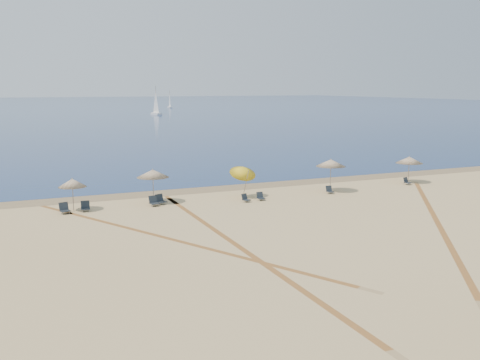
{
  "coord_description": "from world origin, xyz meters",
  "views": [
    {
      "loc": [
        -16.12,
        -17.6,
        8.28
      ],
      "look_at": [
        0.0,
        20.0,
        1.3
      ],
      "focal_mm": 41.27,
      "sensor_mm": 36.0,
      "label": 1
    }
  ],
  "objects_px": {
    "chair_3": "(85,207)",
    "chair_9": "(407,181)",
    "chair_7": "(260,197)",
    "umbrella_1": "(72,183)",
    "umbrella_3": "(243,171)",
    "chair_6": "(246,198)",
    "umbrella_5": "(409,160)",
    "umbrella_4": "(331,163)",
    "sailboat_0": "(156,106)",
    "chair_4": "(154,201)",
    "chair_2": "(64,209)",
    "chair_5": "(161,200)",
    "chair_8": "(330,190)",
    "sailboat_1": "(170,102)",
    "umbrella_2": "(153,174)"
  },
  "relations": [
    {
      "from": "umbrella_5",
      "to": "chair_9",
      "type": "bearing_deg",
      "value": -136.23
    },
    {
      "from": "chair_4",
      "to": "chair_2",
      "type": "bearing_deg",
      "value": 170.76
    },
    {
      "from": "umbrella_1",
      "to": "umbrella_4",
      "type": "relative_size",
      "value": 0.85
    },
    {
      "from": "chair_5",
      "to": "chair_6",
      "type": "bearing_deg",
      "value": -36.71
    },
    {
      "from": "chair_5",
      "to": "chair_8",
      "type": "bearing_deg",
      "value": -26.44
    },
    {
      "from": "umbrella_3",
      "to": "chair_3",
      "type": "relative_size",
      "value": 3.82
    },
    {
      "from": "chair_8",
      "to": "umbrella_1",
      "type": "bearing_deg",
      "value": 179.76
    },
    {
      "from": "umbrella_2",
      "to": "chair_6",
      "type": "relative_size",
      "value": 3.54
    },
    {
      "from": "umbrella_3",
      "to": "chair_6",
      "type": "bearing_deg",
      "value": -106.84
    },
    {
      "from": "chair_7",
      "to": "umbrella_1",
      "type": "bearing_deg",
      "value": 173.36
    },
    {
      "from": "umbrella_2",
      "to": "chair_9",
      "type": "distance_m",
      "value": 21.86
    },
    {
      "from": "chair_3",
      "to": "chair_9",
      "type": "xyz_separation_m",
      "value": [
        26.62,
        -0.36,
        -0.03
      ]
    },
    {
      "from": "chair_2",
      "to": "chair_8",
      "type": "relative_size",
      "value": 1.33
    },
    {
      "from": "umbrella_3",
      "to": "chair_2",
      "type": "xyz_separation_m",
      "value": [
        -12.88,
        -0.09,
        -1.76
      ]
    },
    {
      "from": "chair_4",
      "to": "chair_8",
      "type": "bearing_deg",
      "value": -13.22
    },
    {
      "from": "umbrella_5",
      "to": "chair_7",
      "type": "xyz_separation_m",
      "value": [
        -15.0,
        -1.69,
        -1.72
      ]
    },
    {
      "from": "chair_2",
      "to": "chair_8",
      "type": "distance_m",
      "value": 19.82
    },
    {
      "from": "umbrella_3",
      "to": "umbrella_5",
      "type": "bearing_deg",
      "value": 1.41
    },
    {
      "from": "chair_6",
      "to": "chair_9",
      "type": "distance_m",
      "value": 15.56
    },
    {
      "from": "chair_8",
      "to": "umbrella_3",
      "type": "bearing_deg",
      "value": 175.73
    },
    {
      "from": "chair_7",
      "to": "sailboat_1",
      "type": "relative_size",
      "value": 0.09
    },
    {
      "from": "chair_4",
      "to": "chair_9",
      "type": "relative_size",
      "value": 1.08
    },
    {
      "from": "umbrella_4",
      "to": "chair_5",
      "type": "relative_size",
      "value": 3.12
    },
    {
      "from": "chair_6",
      "to": "chair_7",
      "type": "height_order",
      "value": "chair_7"
    },
    {
      "from": "chair_2",
      "to": "chair_6",
      "type": "distance_m",
      "value": 12.52
    },
    {
      "from": "umbrella_5",
      "to": "sailboat_0",
      "type": "distance_m",
      "value": 121.37
    },
    {
      "from": "umbrella_1",
      "to": "chair_3",
      "type": "xyz_separation_m",
      "value": [
        0.71,
        -0.47,
        -1.6
      ]
    },
    {
      "from": "chair_3",
      "to": "chair_9",
      "type": "bearing_deg",
      "value": 5.19
    },
    {
      "from": "umbrella_4",
      "to": "umbrella_3",
      "type": "bearing_deg",
      "value": 176.25
    },
    {
      "from": "umbrella_4",
      "to": "chair_4",
      "type": "relative_size",
      "value": 3.47
    },
    {
      "from": "chair_2",
      "to": "chair_4",
      "type": "relative_size",
      "value": 1.06
    },
    {
      "from": "umbrella_1",
      "to": "chair_2",
      "type": "height_order",
      "value": "umbrella_1"
    },
    {
      "from": "umbrella_4",
      "to": "chair_9",
      "type": "height_order",
      "value": "umbrella_4"
    },
    {
      "from": "chair_2",
      "to": "umbrella_3",
      "type": "bearing_deg",
      "value": -11.38
    },
    {
      "from": "umbrella_5",
      "to": "umbrella_3",
      "type": "bearing_deg",
      "value": -178.59
    },
    {
      "from": "chair_3",
      "to": "chair_9",
      "type": "distance_m",
      "value": 26.62
    },
    {
      "from": "sailboat_1",
      "to": "umbrella_5",
      "type": "bearing_deg",
      "value": -93.69
    },
    {
      "from": "umbrella_2",
      "to": "chair_9",
      "type": "bearing_deg",
      "value": -3.09
    },
    {
      "from": "umbrella_4",
      "to": "chair_3",
      "type": "height_order",
      "value": "umbrella_4"
    },
    {
      "from": "umbrella_4",
      "to": "sailboat_0",
      "type": "xyz_separation_m",
      "value": [
        17.77,
        121.88,
        0.24
      ]
    },
    {
      "from": "umbrella_4",
      "to": "chair_7",
      "type": "xyz_separation_m",
      "value": [
        -6.51,
        -0.82,
        -2.05
      ]
    },
    {
      "from": "umbrella_5",
      "to": "sailboat_0",
      "type": "bearing_deg",
      "value": 85.62
    },
    {
      "from": "umbrella_1",
      "to": "sailboat_1",
      "type": "bearing_deg",
      "value": 71.9
    },
    {
      "from": "umbrella_1",
      "to": "sailboat_0",
      "type": "height_order",
      "value": "sailboat_0"
    },
    {
      "from": "umbrella_4",
      "to": "sailboat_1",
      "type": "xyz_separation_m",
      "value": [
        36.13,
        171.38,
        -0.28
      ]
    },
    {
      "from": "chair_4",
      "to": "sailboat_1",
      "type": "relative_size",
      "value": 0.11
    },
    {
      "from": "chair_3",
      "to": "sailboat_1",
      "type": "height_order",
      "value": "sailboat_1"
    },
    {
      "from": "umbrella_5",
      "to": "chair_7",
      "type": "distance_m",
      "value": 15.19
    },
    {
      "from": "umbrella_1",
      "to": "chair_2",
      "type": "relative_size",
      "value": 2.78
    },
    {
      "from": "umbrella_4",
      "to": "chair_6",
      "type": "bearing_deg",
      "value": -173.06
    }
  ]
}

